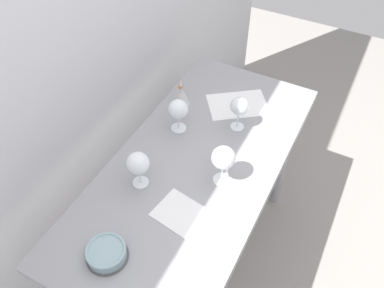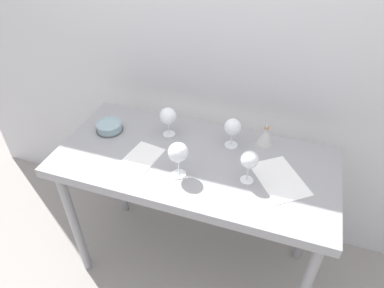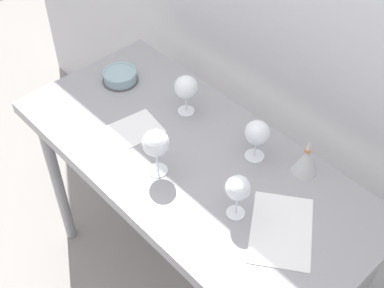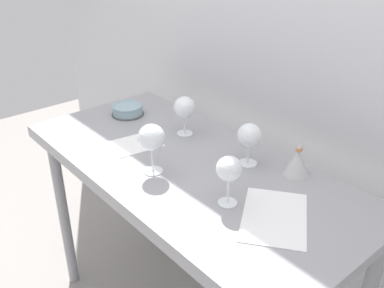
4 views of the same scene
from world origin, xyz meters
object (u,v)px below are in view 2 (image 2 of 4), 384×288
at_px(wine_glass_far_left, 168,117).
at_px(tasting_sheet_upper, 279,179).
at_px(wine_glass_near_center, 178,153).
at_px(wine_glass_near_right, 249,161).
at_px(tasting_sheet_lower, 143,156).
at_px(decanter_funnel, 265,135).
at_px(wine_glass_far_right, 233,128).
at_px(tasting_bowl, 109,126).

relative_size(wine_glass_far_left, tasting_sheet_upper, 0.59).
bearing_deg(wine_glass_near_center, wine_glass_near_right, 11.86).
height_order(tasting_sheet_lower, decanter_funnel, decanter_funnel).
height_order(wine_glass_near_right, tasting_sheet_lower, wine_glass_near_right).
bearing_deg(wine_glass_far_left, tasting_sheet_lower, -104.14).
height_order(wine_glass_far_right, wine_glass_near_right, wine_glass_near_right).
bearing_deg(tasting_sheet_upper, wine_glass_far_left, 129.24).
height_order(wine_glass_near_center, tasting_sheet_lower, wine_glass_near_center).
bearing_deg(decanter_funnel, wine_glass_far_right, -154.74).
bearing_deg(decanter_funnel, wine_glass_near_right, -95.58).
bearing_deg(tasting_sheet_lower, wine_glass_near_center, -7.36).
distance_m(tasting_sheet_upper, tasting_sheet_lower, 0.67).
bearing_deg(tasting_bowl, wine_glass_far_left, 12.54).
height_order(wine_glass_near_right, tasting_sheet_upper, wine_glass_near_right).
distance_m(wine_glass_near_center, tasting_bowl, 0.54).
height_order(wine_glass_far_right, decanter_funnel, wine_glass_far_right).
relative_size(wine_glass_near_right, wine_glass_near_center, 0.92).
distance_m(wine_glass_far_left, wine_glass_near_right, 0.52).
xyz_separation_m(wine_glass_far_left, tasting_sheet_lower, (-0.05, -0.22, -0.11)).
bearing_deg(decanter_funnel, tasting_sheet_upper, -65.76).
distance_m(wine_glass_far_left, tasting_sheet_lower, 0.25).
bearing_deg(wine_glass_far_left, wine_glass_far_right, 2.78).
bearing_deg(wine_glass_far_right, wine_glass_far_left, -177.22).
relative_size(wine_glass_near_center, tasting_sheet_upper, 0.65).
relative_size(tasting_sheet_lower, decanter_funnel, 1.43).
relative_size(wine_glass_near_center, decanter_funnel, 1.30).
xyz_separation_m(wine_glass_far_right, wine_glass_near_right, (0.13, -0.23, 0.01)).
height_order(wine_glass_near_center, decanter_funnel, wine_glass_near_center).
relative_size(wine_glass_far_right, wine_glass_near_right, 0.96).
height_order(wine_glass_near_center, tasting_bowl, wine_glass_near_center).
bearing_deg(tasting_sheet_upper, wine_glass_near_center, 158.75).
distance_m(wine_glass_near_center, decanter_funnel, 0.51).
xyz_separation_m(wine_glass_far_left, decanter_funnel, (0.50, 0.09, -0.07)).
bearing_deg(wine_glass_near_right, wine_glass_near_center, -168.14).
distance_m(tasting_sheet_lower, decanter_funnel, 0.64).
xyz_separation_m(tasting_sheet_lower, tasting_bowl, (-0.27, 0.15, 0.02)).
height_order(wine_glass_far_left, tasting_sheet_upper, wine_glass_far_left).
bearing_deg(wine_glass_far_right, wine_glass_near_center, -121.22).
distance_m(wine_glass_far_right, wine_glass_near_center, 0.35).
distance_m(tasting_sheet_upper, tasting_bowl, 0.94).
distance_m(wine_glass_near_right, tasting_bowl, 0.82).
xyz_separation_m(wine_glass_near_right, tasting_sheet_upper, (0.14, 0.06, -0.12)).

